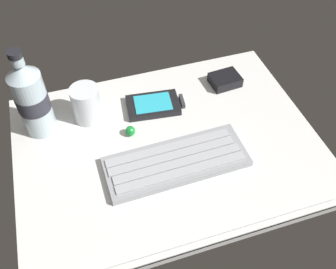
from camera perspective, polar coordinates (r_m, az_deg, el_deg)
name	(u,v)px	position (r cm, az deg, el deg)	size (l,w,h in cm)	color
ground_plane	(168,147)	(80.41, 0.05, -1.97)	(64.00, 48.00, 2.80)	silver
keyboard	(174,162)	(75.78, 0.93, -4.23)	(29.21, 11.57, 1.70)	#93969B
handheld_device	(156,105)	(86.80, -1.89, 4.60)	(13.37, 8.94, 1.50)	black
juice_cup	(87,105)	(84.02, -12.29, 4.42)	(6.40, 6.40, 8.50)	silver
water_bottle	(32,99)	(81.08, -20.13, 5.15)	(6.73, 6.73, 20.80)	silver
charger_block	(225,80)	(93.41, 8.71, 8.25)	(7.00, 5.60, 2.40)	black
trackball_mouse	(130,131)	(81.07, -5.80, 0.54)	(2.20, 2.20, 2.20)	#198C33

